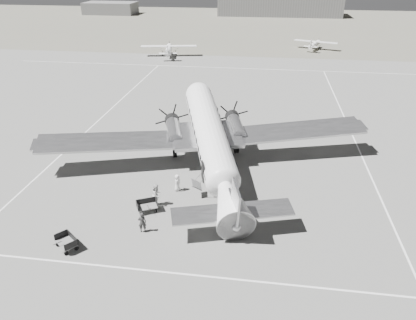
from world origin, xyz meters
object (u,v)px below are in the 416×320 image
at_px(shed_secondary, 111,8).
at_px(passenger, 177,183).
at_px(baggage_cart_far, 67,243).
at_px(dc3_airliner, 211,142).
at_px(ground_crew, 142,222).
at_px(light_plane_left, 169,51).
at_px(hangar_main, 279,5).
at_px(baggage_cart_near, 147,206).
at_px(light_plane_right, 315,45).
at_px(ramp_agent, 157,195).

distance_m(shed_secondary, passenger, 129.12).
relative_size(baggage_cart_far, passenger, 1.11).
distance_m(dc3_airliner, baggage_cart_far, 15.08).
xyz_separation_m(baggage_cart_far, ground_crew, (4.56, 2.57, 0.33)).
height_order(light_plane_left, baggage_cart_far, light_plane_left).
height_order(light_plane_left, passenger, light_plane_left).
relative_size(dc3_airliner, baggage_cart_far, 19.08).
bearing_deg(dc3_airliner, baggage_cart_far, -140.56).
relative_size(hangar_main, shed_secondary, 2.33).
height_order(hangar_main, dc3_airliner, hangar_main).
relative_size(shed_secondary, baggage_cart_near, 10.88).
bearing_deg(passenger, light_plane_right, -10.32).
bearing_deg(shed_secondary, light_plane_left, -60.97).
xyz_separation_m(hangar_main, light_plane_right, (7.05, -60.60, -2.32)).
xyz_separation_m(shed_secondary, light_plane_left, (37.18, -67.00, -0.82)).
bearing_deg(light_plane_right, shed_secondary, 159.74).
height_order(hangar_main, ramp_agent, hangar_main).
xyz_separation_m(shed_secondary, ground_crew, (48.86, -125.06, -1.20)).
height_order(shed_secondary, dc3_airliner, dc3_airliner).
relative_size(ramp_agent, passenger, 1.26).
distance_m(hangar_main, light_plane_left, 75.56).
distance_m(ramp_agent, passenger, 2.71).
xyz_separation_m(dc3_airliner, light_plane_left, (-15.31, 48.23, -1.85)).
distance_m(shed_secondary, ground_crew, 134.27).
bearing_deg(ground_crew, light_plane_left, -96.58).
xyz_separation_m(hangar_main, ground_crew, (-11.14, -130.06, -2.50)).
xyz_separation_m(hangar_main, baggage_cart_near, (-11.54, -127.47, -2.83)).
distance_m(shed_secondary, light_plane_left, 76.63).
distance_m(light_plane_right, baggage_cart_near, 69.41).
xyz_separation_m(ramp_agent, passenger, (1.10, 2.47, -0.19)).
relative_size(baggage_cart_near, baggage_cart_far, 0.99).
bearing_deg(baggage_cart_near, dc3_airliner, 33.32).
xyz_separation_m(shed_secondary, light_plane_right, (67.05, -55.60, -1.02)).
relative_size(dc3_airliner, light_plane_left, 2.80).
distance_m(light_plane_left, baggage_cart_near, 56.62).
xyz_separation_m(hangar_main, baggage_cart_far, (-15.70, -132.63, -2.83)).
xyz_separation_m(dc3_airliner, baggage_cart_near, (-4.03, -7.25, -2.56)).
xyz_separation_m(light_plane_right, baggage_cart_far, (-22.75, -72.03, -0.51)).
relative_size(hangar_main, ramp_agent, 22.29).
bearing_deg(shed_secondary, baggage_cart_far, -70.86).
distance_m(baggage_cart_near, passenger, 3.87).
relative_size(shed_secondary, light_plane_right, 1.90).
xyz_separation_m(light_plane_right, ground_crew, (-18.19, -69.46, -0.18)).
relative_size(dc3_airliner, baggage_cart_near, 19.22).
xyz_separation_m(shed_secondary, baggage_cart_far, (44.30, -127.63, -1.53)).
height_order(shed_secondary, ground_crew, shed_secondary).
distance_m(ground_crew, ramp_agent, 3.61).
relative_size(light_plane_left, ramp_agent, 6.02).
height_order(hangar_main, light_plane_left, hangar_main).
relative_size(light_plane_right, ramp_agent, 5.03).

